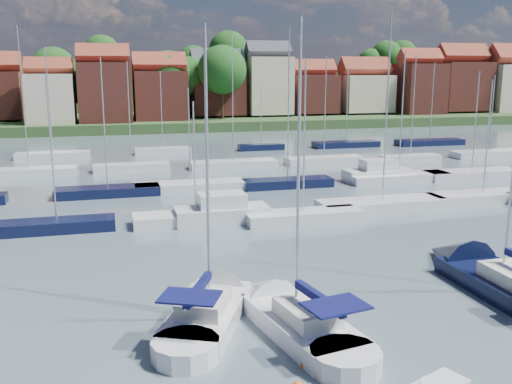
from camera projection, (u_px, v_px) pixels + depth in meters
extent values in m
plane|color=#4E606A|center=(234.00, 173.00, 63.07)|extent=(260.00, 260.00, 0.00)
cube|color=silver|center=(207.00, 319.00, 25.67)|extent=(5.28, 7.16, 1.20)
cone|color=silver|center=(228.00, 285.00, 29.65)|extent=(3.85, 4.08, 2.76)
cylinder|color=silver|center=(186.00, 354.00, 22.48)|extent=(3.66, 3.66, 1.20)
cube|color=silver|center=(204.00, 303.00, 25.03)|extent=(2.91, 3.31, 0.70)
cylinder|color=#B2B2B7|center=(207.00, 170.00, 24.70)|extent=(0.14, 0.14, 12.26)
cylinder|color=#B2B2B7|center=(198.00, 293.00, 23.96)|extent=(1.63, 3.38, 0.10)
cube|color=#0D1045|center=(198.00, 289.00, 23.93)|extent=(1.74, 3.30, 0.35)
cube|color=#0D1045|center=(190.00, 297.00, 22.75)|extent=(2.82, 2.48, 0.08)
cube|color=silver|center=(301.00, 329.00, 24.65)|extent=(3.99, 7.12, 1.20)
cone|color=silver|center=(259.00, 295.00, 28.36)|extent=(3.35, 3.73, 2.80)
cylinder|color=silver|center=(345.00, 364.00, 21.67)|extent=(3.27, 3.27, 1.20)
cube|color=silver|center=(307.00, 312.00, 24.03)|extent=(2.44, 3.11, 0.70)
cylinder|color=#B2B2B7|center=(298.00, 172.00, 23.63)|extent=(0.14, 0.14, 12.44)
cylinder|color=#B2B2B7|center=(319.00, 302.00, 23.03)|extent=(0.78, 3.69, 0.10)
cube|color=#0D1045|center=(319.00, 298.00, 23.00)|extent=(0.95, 3.54, 0.35)
cube|color=#0D1045|center=(336.00, 306.00, 21.89)|extent=(2.65, 2.09, 0.08)
cube|color=black|center=(509.00, 290.00, 28.97)|extent=(3.52, 8.28, 1.20)
cone|color=black|center=(450.00, 259.00, 33.84)|extent=(3.48, 4.04, 3.44)
sphere|color=#D85914|center=(306.00, 367.00, 21.98)|extent=(0.47, 0.47, 0.47)
sphere|color=#D85914|center=(452.00, 262.00, 33.95)|extent=(0.48, 0.48, 0.48)
cube|color=black|center=(57.00, 227.00, 40.35)|extent=(8.01, 2.24, 1.00)
cylinder|color=#B2B2B7|center=(51.00, 149.00, 39.18)|extent=(0.12, 0.12, 10.16)
cube|color=silver|center=(196.00, 219.00, 42.47)|extent=(9.22, 2.58, 1.00)
cylinder|color=#B2B2B7|center=(194.00, 158.00, 41.51)|extent=(0.12, 0.12, 8.18)
cube|color=silver|center=(303.00, 217.00, 42.92)|extent=(8.78, 2.46, 1.00)
cylinder|color=#B2B2B7|center=(304.00, 138.00, 41.66)|extent=(0.12, 0.12, 11.06)
cube|color=silver|center=(382.00, 205.00, 46.75)|extent=(10.79, 3.02, 1.00)
cylinder|color=#B2B2B7|center=(387.00, 108.00, 45.09)|extent=(0.12, 0.12, 14.87)
cube|color=silver|center=(483.00, 198.00, 49.50)|extent=(10.13, 2.84, 1.00)
cylinder|color=#B2B2B7|center=(488.00, 137.00, 48.39)|extent=(0.12, 0.12, 9.59)
cube|color=silver|center=(222.00, 216.00, 42.73)|extent=(7.00, 2.60, 1.40)
cube|color=silver|center=(222.00, 202.00, 42.50)|extent=(3.50, 2.20, 1.30)
cube|color=black|center=(108.00, 192.00, 51.73)|extent=(9.30, 2.60, 1.00)
cylinder|color=#B2B2B7|center=(104.00, 123.00, 50.42)|extent=(0.12, 0.12, 11.48)
cube|color=silver|center=(191.00, 187.00, 53.97)|extent=(10.40, 2.91, 1.00)
cylinder|color=#B2B2B7|center=(189.00, 136.00, 52.95)|extent=(0.12, 0.12, 8.77)
cube|color=black|center=(288.00, 184.00, 55.61)|extent=(8.80, 2.46, 1.00)
cylinder|color=#B2B2B7|center=(289.00, 105.00, 54.01)|extent=(0.12, 0.12, 14.33)
cube|color=silver|center=(399.00, 178.00, 58.45)|extent=(10.73, 3.00, 1.00)
cylinder|color=#B2B2B7|center=(402.00, 114.00, 57.07)|extent=(0.12, 0.12, 12.14)
cube|color=silver|center=(471.00, 175.00, 60.35)|extent=(10.48, 2.93, 1.00)
cylinder|color=#B2B2B7|center=(476.00, 121.00, 59.17)|extent=(0.12, 0.12, 10.28)
cube|color=silver|center=(378.00, 176.00, 58.73)|extent=(7.00, 2.60, 1.40)
cube|color=silver|center=(378.00, 166.00, 58.50)|extent=(3.50, 2.20, 1.30)
cube|color=silver|center=(29.00, 173.00, 61.60)|extent=(9.71, 2.72, 1.00)
cylinder|color=#B2B2B7|center=(23.00, 98.00, 59.94)|extent=(0.12, 0.12, 14.88)
cube|color=silver|center=(132.00, 168.00, 64.58)|extent=(8.49, 2.38, 1.00)
cylinder|color=#B2B2B7|center=(129.00, 113.00, 63.29)|extent=(0.12, 0.12, 11.31)
cube|color=silver|center=(233.00, 165.00, 66.77)|extent=(10.16, 2.85, 1.00)
cylinder|color=#B2B2B7|center=(233.00, 97.00, 65.13)|extent=(0.12, 0.12, 14.59)
cube|color=silver|center=(324.00, 161.00, 69.70)|extent=(9.53, 2.67, 1.00)
cylinder|color=#B2B2B7|center=(325.00, 108.00, 68.34)|extent=(0.12, 0.12, 11.91)
cube|color=silver|center=(410.00, 159.00, 71.10)|extent=(7.62, 2.13, 1.00)
cylinder|color=#B2B2B7|center=(413.00, 106.00, 69.72)|extent=(0.12, 0.12, 12.13)
cube|color=silver|center=(488.00, 154.00, 75.11)|extent=(10.17, 2.85, 1.00)
cylinder|color=#B2B2B7|center=(492.00, 113.00, 73.99)|extent=(0.12, 0.12, 9.73)
cube|color=silver|center=(53.00, 156.00, 73.64)|extent=(9.24, 2.59, 1.00)
cylinder|color=#B2B2B7|center=(49.00, 101.00, 72.16)|extent=(0.12, 0.12, 13.17)
cube|color=silver|center=(163.00, 151.00, 77.86)|extent=(7.57, 2.12, 1.00)
cylinder|color=#B2B2B7|center=(161.00, 110.00, 76.68)|extent=(0.12, 0.12, 10.24)
cube|color=black|center=(261.00, 148.00, 81.47)|extent=(6.58, 1.84, 1.00)
cylinder|color=#B2B2B7|center=(261.00, 116.00, 80.53)|extent=(0.12, 0.12, 8.01)
cube|color=black|center=(346.00, 145.00, 84.64)|extent=(9.92, 2.78, 1.00)
cylinder|color=#B2B2B7|center=(347.00, 104.00, 83.40)|extent=(0.12, 0.12, 10.92)
cube|color=black|center=(430.00, 143.00, 86.97)|extent=(10.55, 2.95, 1.00)
cylinder|color=#B2B2B7|center=(432.00, 101.00, 85.66)|extent=(0.12, 0.12, 11.51)
cube|color=#304824|center=(164.00, 117.00, 135.84)|extent=(200.00, 70.00, 3.00)
cube|color=#304824|center=(154.00, 93.00, 158.51)|extent=(200.00, 60.00, 14.00)
cube|color=beige|center=(51.00, 99.00, 102.52)|extent=(8.09, 8.80, 8.96)
cube|color=brown|center=(49.00, 68.00, 101.37)|extent=(8.25, 4.00, 4.00)
cube|color=brown|center=(105.00, 93.00, 105.52)|extent=(9.36, 10.17, 10.97)
cube|color=brown|center=(103.00, 56.00, 104.13)|extent=(9.54, 4.63, 4.63)
cube|color=brown|center=(160.00, 96.00, 109.85)|extent=(9.90, 8.56, 9.42)
cube|color=brown|center=(159.00, 65.00, 108.61)|extent=(10.10, 4.90, 4.90)
cube|color=brown|center=(217.00, 91.00, 117.45)|extent=(10.59, 8.93, 9.49)
cube|color=#383A42|center=(217.00, 61.00, 116.18)|extent=(10.80, 5.24, 5.24)
cube|color=beige|center=(268.00, 86.00, 119.05)|extent=(9.01, 8.61, 11.65)
cube|color=#383A42|center=(268.00, 52.00, 117.60)|extent=(9.19, 4.46, 4.46)
cube|color=brown|center=(313.00, 94.00, 123.16)|extent=(9.10, 9.34, 8.00)
cube|color=brown|center=(313.00, 70.00, 122.09)|extent=(9.28, 4.50, 4.50)
cube|color=beige|center=(364.00, 94.00, 125.70)|extent=(10.86, 9.59, 7.88)
cube|color=brown|center=(365.00, 69.00, 124.60)|extent=(11.07, 5.37, 5.37)
cube|color=brown|center=(418.00, 89.00, 125.90)|extent=(9.18, 9.96, 10.97)
cube|color=brown|center=(420.00, 58.00, 124.51)|extent=(9.36, 4.54, 4.54)
cube|color=brown|center=(460.00, 86.00, 129.85)|extent=(11.39, 9.67, 10.76)
cube|color=brown|center=(462.00, 56.00, 128.43)|extent=(11.62, 5.64, 5.64)
cylinder|color=#382619|center=(385.00, 81.00, 146.77)|extent=(0.50, 0.50, 4.47)
sphere|color=#26581B|center=(386.00, 57.00, 145.50)|extent=(8.18, 8.18, 8.18)
cylinder|color=#382619|center=(191.00, 107.00, 116.03)|extent=(0.50, 0.50, 4.46)
sphere|color=#26581B|center=(190.00, 77.00, 114.76)|extent=(8.15, 8.15, 8.15)
cylinder|color=#382619|center=(229.00, 81.00, 134.74)|extent=(0.50, 0.50, 5.15)
sphere|color=#26581B|center=(229.00, 51.00, 133.27)|extent=(9.41, 9.41, 9.41)
cylinder|color=#382619|center=(103.00, 81.00, 130.08)|extent=(0.50, 0.50, 4.56)
sphere|color=#26581B|center=(102.00, 54.00, 128.79)|extent=(8.34, 8.34, 8.34)
cylinder|color=#382619|center=(56.00, 105.00, 118.16)|extent=(0.50, 0.50, 5.15)
sphere|color=#26581B|center=(54.00, 70.00, 116.70)|extent=(9.42, 9.42, 9.42)
cylinder|color=#382619|center=(231.00, 105.00, 126.95)|extent=(0.50, 0.50, 3.77)
sphere|color=#26581B|center=(231.00, 82.00, 125.88)|extent=(6.89, 6.89, 6.89)
cylinder|color=#382619|center=(223.00, 106.00, 112.61)|extent=(0.50, 0.50, 5.21)
sphere|color=#26581B|center=(222.00, 70.00, 111.13)|extent=(9.53, 9.53, 9.53)
cylinder|color=#382619|center=(431.00, 105.00, 136.05)|extent=(0.50, 0.50, 2.97)
sphere|color=#26581B|center=(432.00, 88.00, 135.20)|extent=(5.44, 5.44, 5.44)
cylinder|color=#382619|center=(169.00, 107.00, 112.79)|extent=(0.50, 0.50, 4.84)
sphere|color=#26581B|center=(168.00, 73.00, 111.41)|extent=(8.85, 8.85, 8.85)
cylinder|color=#382619|center=(370.00, 82.00, 146.03)|extent=(0.50, 0.50, 3.72)
sphere|color=#26581B|center=(371.00, 62.00, 144.97)|extent=(6.80, 6.80, 6.80)
cylinder|color=#382619|center=(418.00, 105.00, 126.89)|extent=(0.50, 0.50, 4.05)
sphere|color=#26581B|center=(419.00, 80.00, 125.74)|extent=(7.40, 7.40, 7.40)
cylinder|color=#382619|center=(194.00, 85.00, 132.43)|extent=(0.50, 0.50, 3.93)
sphere|color=#26581B|center=(193.00, 61.00, 131.32)|extent=(7.19, 7.19, 7.19)
cylinder|color=#382619|center=(310.00, 105.00, 126.84)|extent=(0.50, 0.50, 3.82)
sphere|color=#26581B|center=(310.00, 82.00, 125.75)|extent=(6.99, 6.99, 6.99)
cylinder|color=#382619|center=(84.00, 112.00, 108.30)|extent=(0.50, 0.50, 3.48)
sphere|color=#26581B|center=(82.00, 87.00, 107.31)|extent=(6.37, 6.37, 6.37)
cylinder|color=#382619|center=(412.00, 105.00, 136.08)|extent=(0.50, 0.50, 2.99)
sphere|color=#26581B|center=(413.00, 88.00, 135.23)|extent=(5.46, 5.46, 5.46)
cylinder|color=#382619|center=(189.00, 109.00, 119.14)|extent=(0.50, 0.50, 3.25)
sphere|color=#26581B|center=(189.00, 88.00, 118.21)|extent=(5.94, 5.94, 5.94)
cylinder|color=#382619|center=(157.00, 110.00, 119.12)|extent=(0.50, 0.50, 2.98)
sphere|color=#26581B|center=(156.00, 90.00, 118.27)|extent=(5.46, 5.46, 5.46)
cylinder|color=#382619|center=(401.00, 77.00, 154.44)|extent=(0.50, 0.50, 4.29)
sphere|color=#26581B|center=(402.00, 55.00, 153.23)|extent=(7.84, 7.84, 7.84)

